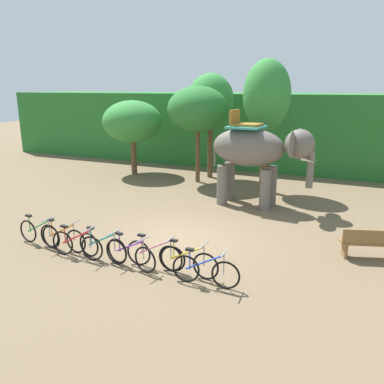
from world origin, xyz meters
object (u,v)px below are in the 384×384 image
tree_far_right (198,109)px  tree_center_left (267,96)px  bike_teal (102,247)px  bike_yellow (188,261)px  tree_center_right (132,122)px  wooden_bench (369,243)px  bike_blue (205,271)px  bike_pink (155,255)px  bike_purple (131,254)px  bike_green (39,233)px  elephant (256,151)px  bike_red (77,245)px  tree_center (211,101)px  bike_orange (62,238)px

tree_far_right → tree_center_left: bearing=-6.0°
tree_center_left → bike_teal: tree_center_left is taller
bike_yellow → tree_center_right: bearing=128.1°
tree_far_right → tree_center_left: tree_center_left is taller
bike_teal → tree_center_left: bearing=76.5°
tree_center_left → wooden_bench: 8.47m
bike_teal → bike_blue: (3.12, -0.17, 0.00)m
bike_pink → bike_purple: bearing=-159.7°
bike_green → bike_purple: size_ratio=1.01×
tree_far_right → elephant: (3.68, -2.85, -1.39)m
elephant → bike_pink: (-0.90, -6.55, -1.82)m
tree_far_right → bike_red: (0.44, -9.69, -3.21)m
elephant → wooden_bench: 5.84m
bike_purple → bike_yellow: 1.56m
tree_far_right → tree_center: (0.18, 1.23, 0.34)m
bike_green → bike_orange: (0.89, 0.00, 0.00)m
bike_orange → bike_teal: same height
tree_far_right → bike_blue: (4.32, -9.72, -3.21)m
tree_far_right → bike_purple: size_ratio=2.78×
tree_center_right → tree_far_right: (3.95, -0.35, 0.77)m
tree_center_right → tree_center_left: size_ratio=0.68×
tree_center_left → bike_red: tree_center_left is taller
tree_center → bike_purple: size_ratio=3.15×
tree_center_right → tree_far_right: tree_far_right is taller
tree_center → bike_yellow: tree_center is taller
elephant → bike_red: (-3.23, -6.84, -1.82)m
tree_far_right → bike_green: (-1.18, -9.44, -3.21)m
tree_center_right → bike_red: tree_center_right is taller
tree_center_right → wooden_bench: size_ratio=2.55×
bike_orange → bike_teal: size_ratio=1.00×
bike_red → bike_green: bearing=171.4°
bike_pink → wooden_bench: bike_pink is taller
bike_teal → bike_pink: size_ratio=1.00×
tree_far_right → wooden_bench: 10.69m
wooden_bench → bike_pink: bearing=-150.4°
bike_red → bike_yellow: same height
tree_far_right → bike_yellow: (3.71, -9.41, -3.21)m
tree_far_right → bike_green: tree_far_right is taller
tree_center → bike_teal: (1.02, -10.79, -3.55)m
tree_center_right → elephant: (7.62, -3.19, -0.63)m
bike_green → bike_red: (1.62, -0.25, 0.00)m
tree_center_left → bike_orange: size_ratio=3.41×
bike_red → wooden_bench: bearing=23.2°
tree_center → bike_green: bearing=-97.3°
bike_teal → wooden_bench: bearing=24.6°
bike_yellow → bike_blue: bearing=-27.1°
bike_pink → bike_red: bearing=-172.9°
bike_green → bike_red: size_ratio=1.00×
bike_yellow → bike_blue: same height
bike_orange → bike_yellow: size_ratio=1.00×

